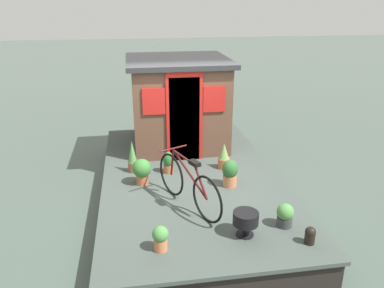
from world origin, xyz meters
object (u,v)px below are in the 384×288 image
object	(u,v)px
bicycle	(188,184)
potted_plant_succulent	(224,157)
houseboat_cabin	(178,102)
potted_plant_basil	(142,170)
potted_plant_rosemary	(161,238)
potted_plant_thyme	(285,215)
mooring_bollard	(310,235)
charcoal_grill	(246,219)
potted_plant_ivy	(230,173)
potted_plant_sage	(132,157)
potted_plant_fern	(168,162)

from	to	relation	value
bicycle	potted_plant_succulent	size ratio (longest dim) A/B	3.15
houseboat_cabin	potted_plant_basil	world-z (taller)	houseboat_cabin
potted_plant_rosemary	potted_plant_basil	world-z (taller)	potted_plant_basil
houseboat_cabin	potted_plant_thyme	bearing A→B (deg)	-163.21
mooring_bollard	charcoal_grill	bearing A→B (deg)	68.07
potted_plant_rosemary	potted_plant_succulent	distance (m)	2.79
potted_plant_basil	charcoal_grill	bearing A→B (deg)	-143.15
charcoal_grill	potted_plant_rosemary	bearing A→B (deg)	97.29
potted_plant_ivy	potted_plant_rosemary	distance (m)	2.14
potted_plant_rosemary	potted_plant_succulent	bearing A→B (deg)	-30.75
houseboat_cabin	potted_plant_rosemary	distance (m)	4.04
houseboat_cabin	potted_plant_rosemary	xyz separation A→B (m)	(-3.89, 0.74, -0.77)
potted_plant_succulent	mooring_bollard	bearing A→B (deg)	-167.45
potted_plant_rosemary	potted_plant_succulent	xyz separation A→B (m)	(2.40, -1.43, 0.05)
charcoal_grill	bicycle	bearing A→B (deg)	36.69
potted_plant_sage	potted_plant_succulent	distance (m)	1.75
charcoal_grill	mooring_bollard	bearing A→B (deg)	-111.93
houseboat_cabin	potted_plant_sage	world-z (taller)	houseboat_cabin
bicycle	potted_plant_rosemary	size ratio (longest dim) A/B	4.47
potted_plant_ivy	houseboat_cabin	bearing A→B (deg)	15.45
potted_plant_fern	charcoal_grill	bearing A→B (deg)	-159.05
potted_plant_sage	potted_plant_ivy	distance (m)	1.89
houseboat_cabin	bicycle	xyz separation A→B (m)	(-2.84, 0.21, -0.57)
potted_plant_fern	potted_plant_basil	bearing A→B (deg)	128.05
potted_plant_rosemary	mooring_bollard	bearing A→B (deg)	-94.94
houseboat_cabin	potted_plant_succulent	xyz separation A→B (m)	(-1.49, -0.69, -0.73)
potted_plant_fern	potted_plant_rosemary	xyz separation A→B (m)	(-2.37, 0.35, -0.02)
potted_plant_sage	potted_plant_rosemary	size ratio (longest dim) A/B	1.75
bicycle	potted_plant_rosemary	xyz separation A→B (m)	(-1.05, 0.52, -0.21)
potted_plant_succulent	potted_plant_sage	bearing A→B (deg)	86.31
bicycle	potted_plant_rosemary	world-z (taller)	bicycle
houseboat_cabin	potted_plant_succulent	size ratio (longest dim) A/B	4.31
potted_plant_thyme	potted_plant_rosemary	bearing A→B (deg)	98.83
potted_plant_sage	potted_plant_thyme	xyz separation A→B (m)	(-2.23, -2.14, -0.12)
potted_plant_thyme	potted_plant_succulent	distance (m)	2.16
mooring_bollard	potted_plant_rosemary	bearing A→B (deg)	85.06
potted_plant_basil	bicycle	bearing A→B (deg)	-142.99
houseboat_cabin	bicycle	bearing A→B (deg)	175.71
houseboat_cabin	potted_plant_fern	size ratio (longest dim) A/B	5.20
potted_plant_sage	potted_plant_basil	world-z (taller)	potted_plant_sage
potted_plant_fern	potted_plant_rosemary	size ratio (longest dim) A/B	1.18
bicycle	potted_plant_succulent	bearing A→B (deg)	-33.87
potted_plant_sage	potted_plant_thyme	size ratio (longest dim) A/B	1.75
potted_plant_thyme	charcoal_grill	bearing A→B (deg)	101.70
houseboat_cabin	potted_plant_fern	world-z (taller)	houseboat_cabin
potted_plant_succulent	charcoal_grill	xyz separation A→B (m)	(-2.25, 0.24, 0.02)
houseboat_cabin	potted_plant_ivy	bearing A→B (deg)	-164.55
bicycle	potted_plant_ivy	world-z (taller)	bicycle
potted_plant_succulent	bicycle	bearing A→B (deg)	146.13
potted_plant_succulent	potted_plant_basil	size ratio (longest dim) A/B	1.07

